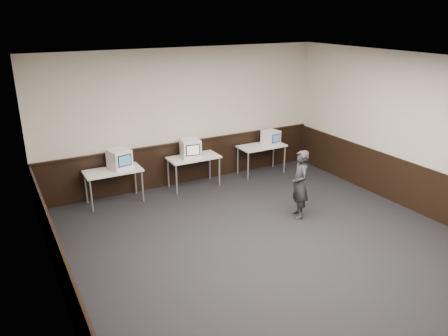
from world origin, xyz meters
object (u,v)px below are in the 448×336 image
at_px(desk_right, 262,148).
at_px(person, 300,184).
at_px(emac_right, 271,137).
at_px(desk_center, 194,160).
at_px(desk_left, 113,173).
at_px(emac_left, 120,159).
at_px(emac_center, 191,148).

relative_size(desk_right, person, 0.86).
xyz_separation_m(emac_right, person, (-0.97, -2.44, -0.23)).
relative_size(desk_center, desk_right, 1.00).
distance_m(desk_center, emac_right, 2.16).
xyz_separation_m(desk_left, emac_left, (0.17, 0.04, 0.28)).
distance_m(desk_left, emac_center, 1.85).
relative_size(desk_left, emac_right, 2.71).
height_order(desk_center, emac_left, emac_left).
distance_m(desk_right, person, 2.58).
relative_size(desk_center, emac_right, 2.71).
relative_size(emac_left, emac_right, 1.19).
bearing_deg(person, desk_center, -135.47).
height_order(desk_right, emac_left, emac_left).
xyz_separation_m(desk_right, person, (-0.72, -2.48, 0.02)).
height_order(desk_center, person, person).
xyz_separation_m(desk_left, emac_center, (1.83, 0.01, 0.28)).
distance_m(desk_right, emac_center, 1.99).
relative_size(desk_center, emac_center, 2.32).
bearing_deg(desk_right, desk_center, 180.00).
bearing_deg(person, emac_right, 177.46).
xyz_separation_m(emac_left, emac_right, (3.87, -0.08, -0.03)).
height_order(desk_right, emac_right, emac_right).
bearing_deg(emac_left, desk_right, -14.36).
bearing_deg(person, desk_left, -109.72).
distance_m(desk_left, emac_right, 4.05).
xyz_separation_m(desk_left, desk_center, (1.90, 0.00, 0.00)).
distance_m(emac_left, emac_right, 3.87).
distance_m(emac_left, emac_center, 1.66).
bearing_deg(emac_left, person, -54.68).
height_order(emac_center, emac_right, emac_center).
height_order(desk_center, desk_right, same).
bearing_deg(desk_center, desk_right, 0.00).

